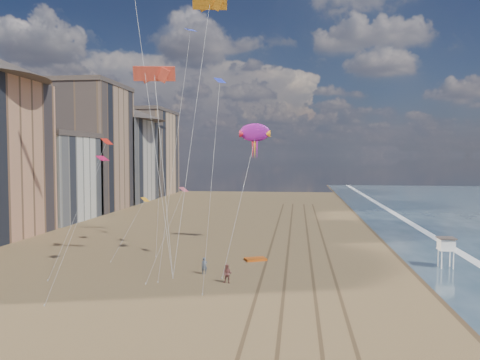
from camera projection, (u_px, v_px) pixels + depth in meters
name	position (u px, v px, depth m)	size (l,w,h in m)	color
ground	(260.00, 343.00, 31.03)	(260.00, 260.00, 0.00)	brown
wet_sand	(411.00, 241.00, 68.35)	(260.00, 260.00, 0.00)	#42301E
foam	(441.00, 241.00, 67.83)	(260.00, 260.00, 0.00)	white
tracks	(298.00, 252.00, 60.45)	(7.68, 120.00, 0.01)	brown
buildings	(74.00, 151.00, 100.94)	(34.72, 131.35, 29.00)	#C6B284
lifeguard_stand	(446.00, 244.00, 51.85)	(1.88, 1.88, 3.39)	white
grounded_kite	(255.00, 259.00, 55.65)	(2.44, 1.55, 0.28)	#DE5912
show_kite	(255.00, 133.00, 64.17)	(4.33, 9.56, 23.39)	#961798
kite_flyer_a	(204.00, 266.00, 49.12)	(0.64, 0.42, 1.77)	slate
kite_flyer_b	(227.00, 274.00, 45.68)	(0.90, 0.70, 1.86)	#904F49
small_kites	(159.00, 124.00, 56.12)	(16.11, 18.06, 21.15)	#CE5061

